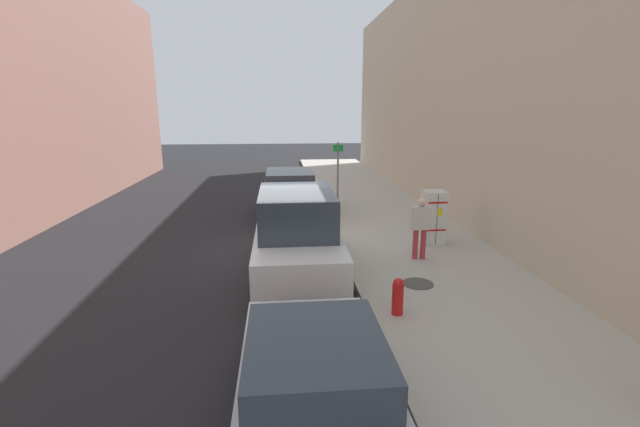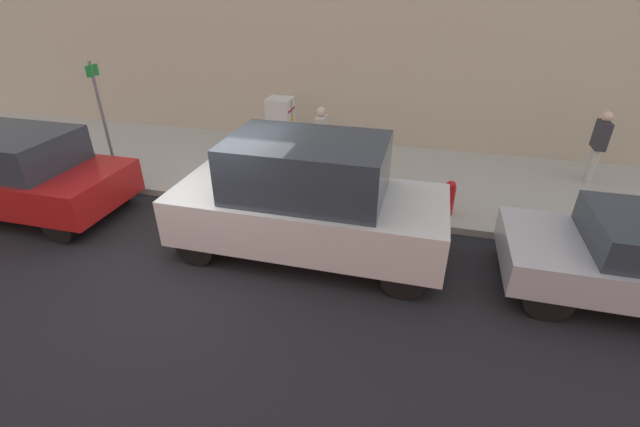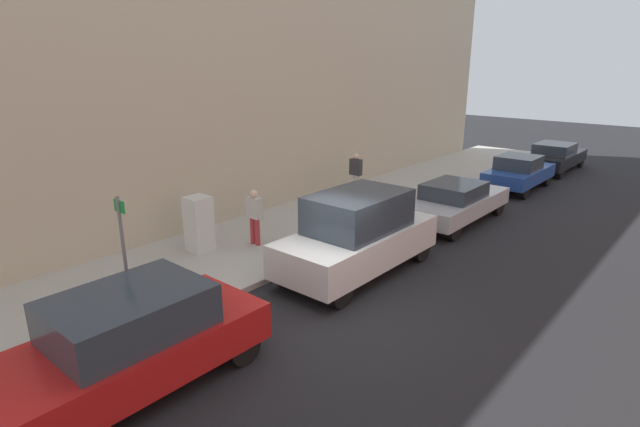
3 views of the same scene
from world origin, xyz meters
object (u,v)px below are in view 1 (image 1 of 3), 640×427
at_px(street_sign_post, 338,176).
at_px(discarded_refrigerator, 433,217).
at_px(fire_hydrant, 398,296).
at_px(pedestrian_walking_far, 420,224).
at_px(parked_sedan_silver, 317,398).
at_px(parked_van_white, 297,235).
at_px(parked_suv_red, 290,193).

bearing_deg(street_sign_post, discarded_refrigerator, 124.51).
distance_m(discarded_refrigerator, street_sign_post, 4.23).
bearing_deg(fire_hydrant, discarded_refrigerator, -117.28).
distance_m(fire_hydrant, pedestrian_walking_far, 3.41).
height_order(pedestrian_walking_far, parked_sedan_silver, pedestrian_walking_far).
relative_size(pedestrian_walking_far, parked_sedan_silver, 0.35).
xyz_separation_m(pedestrian_walking_far, parked_sedan_silver, (3.25, 6.13, -0.36)).
height_order(parked_van_white, parked_sedan_silver, parked_van_white).
distance_m(discarded_refrigerator, fire_hydrant, 4.93).
bearing_deg(discarded_refrigerator, parked_sedan_silver, 61.30).
xyz_separation_m(parked_suv_red, parked_van_white, (-0.00, 6.25, 0.17)).
xyz_separation_m(street_sign_post, parked_sedan_silver, (1.72, 10.88, -0.93)).
xyz_separation_m(fire_hydrant, parked_van_white, (1.83, -2.45, 0.53)).
height_order(street_sign_post, fire_hydrant, street_sign_post).
bearing_deg(parked_van_white, discarded_refrigerator, -154.91).
bearing_deg(street_sign_post, parked_sedan_silver, 81.01).
xyz_separation_m(discarded_refrigerator, pedestrian_walking_far, (0.83, 1.32, 0.16)).
relative_size(street_sign_post, parked_sedan_silver, 0.58).
relative_size(pedestrian_walking_far, parked_van_white, 0.35).
height_order(fire_hydrant, parked_van_white, parked_van_white).
bearing_deg(street_sign_post, parked_van_white, 72.14).
relative_size(discarded_refrigerator, parked_van_white, 0.33).
relative_size(discarded_refrigerator, parked_sedan_silver, 0.33).
xyz_separation_m(parked_van_white, parked_sedan_silver, (0.00, 5.54, -0.32)).
bearing_deg(discarded_refrigerator, fire_hydrant, 62.72).
height_order(discarded_refrigerator, parked_van_white, parked_van_white).
distance_m(parked_suv_red, parked_sedan_silver, 11.79).
bearing_deg(parked_van_white, parked_suv_red, -90.00).
distance_m(fire_hydrant, parked_suv_red, 8.90).
bearing_deg(parked_suv_red, parked_sedan_silver, 90.00).
bearing_deg(parked_sedan_silver, parked_van_white, -90.00).
distance_m(pedestrian_walking_far, parked_van_white, 3.30).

